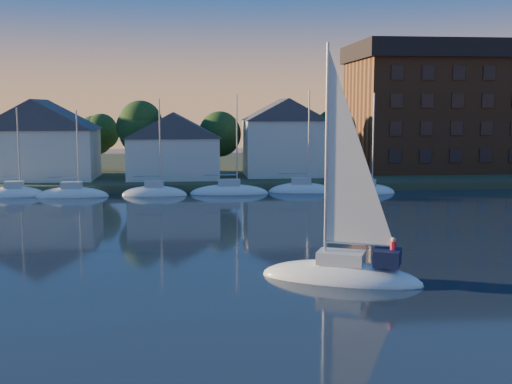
{
  "coord_description": "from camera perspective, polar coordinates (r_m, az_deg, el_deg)",
  "views": [
    {
      "loc": [
        -3.91,
        -22.28,
        9.73
      ],
      "look_at": [
        0.61,
        22.0,
        3.81
      ],
      "focal_mm": 45.0,
      "sensor_mm": 36.0,
      "label": 1
    }
  ],
  "objects": [
    {
      "name": "clubhouse_centre",
      "position": [
        79.44,
        -7.35,
        4.2
      ],
      "size": [
        11.55,
        8.4,
        8.08
      ],
      "color": "white",
      "rests_on": "shoreline_land"
    },
    {
      "name": "clubhouse_west",
      "position": [
        82.38,
        -18.57,
        4.55
      ],
      "size": [
        13.65,
        9.45,
        9.64
      ],
      "color": "white",
      "rests_on": "shoreline_land"
    },
    {
      "name": "hero_sailboat",
      "position": [
        36.76,
        7.77,
        -6.88
      ],
      "size": [
        9.61,
        6.39,
        14.31
      ],
      "rotation": [
        0.0,
        0.0,
        2.73
      ],
      "color": "white",
      "rests_on": "ground"
    },
    {
      "name": "condo_block",
      "position": [
        95.11,
        17.8,
        7.26
      ],
      "size": [
        31.0,
        17.0,
        17.4
      ],
      "color": "brown",
      "rests_on": "shoreline_land"
    },
    {
      "name": "clubhouse_east",
      "position": [
        82.23,
        2.51,
        4.97
      ],
      "size": [
        10.5,
        8.4,
        9.8
      ],
      "color": "white",
      "rests_on": "shoreline_land"
    },
    {
      "name": "moored_fleet",
      "position": [
        72.38,
        -12.19,
        -0.24
      ],
      "size": [
        63.5,
        2.4,
        12.05
      ],
      "color": "white",
      "rests_on": "ground"
    },
    {
      "name": "shoreline_land",
      "position": [
        97.84,
        -3.52,
        1.86
      ],
      "size": [
        160.0,
        50.0,
        2.0
      ],
      "primitive_type": "cube",
      "color": "#384126",
      "rests_on": "ground"
    },
    {
      "name": "tree_line",
      "position": [
        85.52,
        -1.88,
        5.86
      ],
      "size": [
        93.4,
        5.4,
        8.9
      ],
      "color": "#39251A",
      "rests_on": "shoreline_land"
    },
    {
      "name": "wooden_dock",
      "position": [
        75.02,
        -2.8,
        0.12
      ],
      "size": [
        120.0,
        3.0,
        1.0
      ],
      "primitive_type": "cube",
      "color": "brown",
      "rests_on": "ground"
    },
    {
      "name": "ground",
      "position": [
        24.62,
        3.93,
        -15.71
      ],
      "size": [
        260.0,
        260.0,
        0.0
      ],
      "primitive_type": "plane",
      "color": "black",
      "rests_on": "ground"
    }
  ]
}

